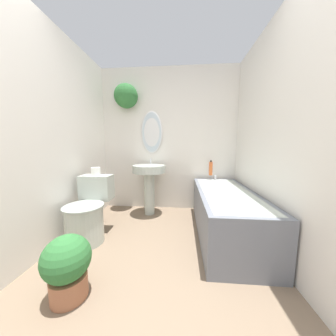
# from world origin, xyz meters

# --- Properties ---
(wall_back) EXTENTS (2.39, 0.38, 2.40)m
(wall_back) POSITION_xyz_m (-0.11, 2.48, 1.31)
(wall_back) COLOR silver
(wall_back) RESTS_ON ground_plane
(wall_left) EXTENTS (0.06, 2.59, 2.40)m
(wall_left) POSITION_xyz_m (-1.17, 1.23, 1.20)
(wall_left) COLOR silver
(wall_left) RESTS_ON ground_plane
(wall_right) EXTENTS (0.06, 2.59, 2.40)m
(wall_right) POSITION_xyz_m (1.17, 1.23, 1.20)
(wall_right) COLOR silver
(wall_right) RESTS_ON ground_plane
(toilet) EXTENTS (0.44, 0.63, 0.73)m
(toilet) POSITION_xyz_m (-0.86, 1.36, 0.31)
(toilet) COLOR #B2BCB2
(toilet) RESTS_ON ground_plane
(pedestal_sink) EXTENTS (0.52, 0.52, 0.90)m
(pedestal_sink) POSITION_xyz_m (-0.29, 2.17, 0.59)
(pedestal_sink) COLOR #B2BCB2
(pedestal_sink) RESTS_ON ground_plane
(bathtub) EXTENTS (0.67, 1.60, 0.63)m
(bathtub) POSITION_xyz_m (0.78, 1.62, 0.29)
(bathtub) COLOR slate
(bathtub) RESTS_ON ground_plane
(shampoo_bottle) EXTENTS (0.06, 0.06, 0.24)m
(shampoo_bottle) POSITION_xyz_m (0.70, 2.32, 0.74)
(shampoo_bottle) COLOR #DB6633
(shampoo_bottle) RESTS_ON bathtub
(potted_plant) EXTENTS (0.33, 0.33, 0.47)m
(potted_plant) POSITION_xyz_m (-0.57, 0.59, 0.26)
(potted_plant) COLOR #9E6042
(potted_plant) RESTS_ON ground_plane
(toilet_paper_roll) EXTENTS (0.11, 0.11, 0.10)m
(toilet_paper_roll) POSITION_xyz_m (-0.86, 1.59, 0.78)
(toilet_paper_roll) COLOR white
(toilet_paper_roll) RESTS_ON toilet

